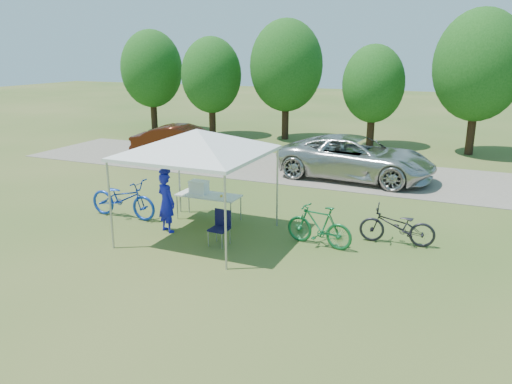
# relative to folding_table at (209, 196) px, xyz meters

# --- Properties ---
(ground) EXTENTS (100.00, 100.00, 0.00)m
(ground) POSITION_rel_folding_table_xyz_m (0.41, -1.23, -0.68)
(ground) COLOR #2D5119
(ground) RESTS_ON ground
(gravel_strip) EXTENTS (24.00, 5.00, 0.02)m
(gravel_strip) POSITION_rel_folding_table_xyz_m (0.41, 6.77, -0.67)
(gravel_strip) COLOR gray
(gravel_strip) RESTS_ON ground
(canopy) EXTENTS (4.53, 4.53, 3.00)m
(canopy) POSITION_rel_folding_table_xyz_m (0.41, -1.23, 1.98)
(canopy) COLOR #A5A5AA
(canopy) RESTS_ON ground
(treeline) EXTENTS (24.89, 4.28, 6.30)m
(treeline) POSITION_rel_folding_table_xyz_m (0.12, 12.82, 2.86)
(treeline) COLOR #382314
(treeline) RESTS_ON ground
(folding_table) EXTENTS (1.75, 0.73, 0.72)m
(folding_table) POSITION_rel_folding_table_xyz_m (0.00, 0.00, 0.00)
(folding_table) COLOR white
(folding_table) RESTS_ON ground
(folding_chair) EXTENTS (0.45, 0.46, 0.84)m
(folding_chair) POSITION_rel_folding_table_xyz_m (1.13, -1.46, -0.18)
(folding_chair) COLOR black
(folding_chair) RESTS_ON ground
(cooler) EXTENTS (0.50, 0.34, 0.36)m
(cooler) POSITION_rel_folding_table_xyz_m (-0.30, -0.00, 0.23)
(cooler) COLOR white
(cooler) RESTS_ON folding_table
(ice_cream_cup) EXTENTS (0.07, 0.07, 0.05)m
(ice_cream_cup) POSITION_rel_folding_table_xyz_m (0.42, -0.05, 0.07)
(ice_cream_cup) COLOR gold
(ice_cream_cup) RESTS_ON folding_table
(cyclist) EXTENTS (0.66, 0.55, 1.56)m
(cyclist) POSITION_rel_folding_table_xyz_m (-0.54, -1.25, 0.11)
(cyclist) COLOR #1619B9
(cyclist) RESTS_ON ground
(bike_blue) EXTENTS (2.11, 0.74, 1.11)m
(bike_blue) POSITION_rel_folding_table_xyz_m (-2.29, -0.78, -0.12)
(bike_blue) COLOR #12349E
(bike_blue) RESTS_ON ground
(bike_green) EXTENTS (1.74, 0.73, 1.01)m
(bike_green) POSITION_rel_folding_table_xyz_m (3.34, -0.64, -0.17)
(bike_green) COLOR #156231
(bike_green) RESTS_ON ground
(bike_dark) EXTENTS (1.83, 0.76, 0.94)m
(bike_dark) POSITION_rel_folding_table_xyz_m (5.03, 0.20, -0.21)
(bike_dark) COLOR black
(bike_dark) RESTS_ON ground
(minivan) EXTENTS (5.72, 2.94, 1.54)m
(minivan) POSITION_rel_folding_table_xyz_m (2.71, 6.11, 0.12)
(minivan) COLOR #BBBBB6
(minivan) RESTS_ON gravel_strip
(sedan) EXTENTS (4.71, 2.44, 1.48)m
(sedan) POSITION_rel_folding_table_xyz_m (-4.51, 6.29, 0.08)
(sedan) COLOR #41160A
(sedan) RESTS_ON gravel_strip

